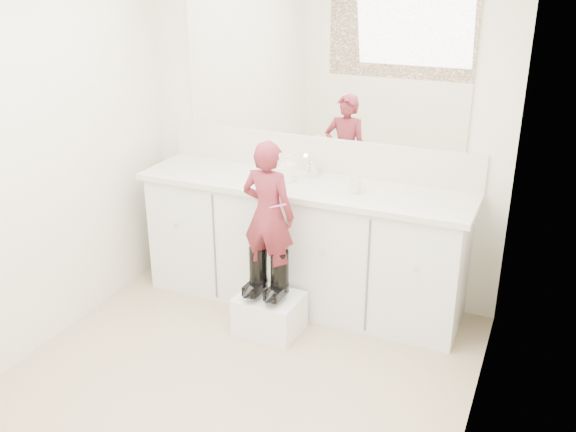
% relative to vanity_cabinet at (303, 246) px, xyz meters
% --- Properties ---
extents(floor, '(3.00, 3.00, 0.00)m').
position_rel_vanity_cabinet_xyz_m(floor, '(0.00, -1.23, -0.42)').
color(floor, '#967F62').
rests_on(floor, ground).
extents(wall_back, '(2.60, 0.00, 2.60)m').
position_rel_vanity_cabinet_xyz_m(wall_back, '(0.00, 0.27, 0.77)').
color(wall_back, beige).
rests_on(wall_back, floor).
extents(wall_left, '(0.00, 3.00, 3.00)m').
position_rel_vanity_cabinet_xyz_m(wall_left, '(-1.30, -1.23, 0.78)').
color(wall_left, beige).
rests_on(wall_left, floor).
extents(wall_right, '(0.00, 3.00, 3.00)m').
position_rel_vanity_cabinet_xyz_m(wall_right, '(1.30, -1.23, 0.78)').
color(wall_right, beige).
rests_on(wall_right, floor).
extents(vanity_cabinet, '(2.20, 0.55, 0.85)m').
position_rel_vanity_cabinet_xyz_m(vanity_cabinet, '(0.00, 0.00, 0.00)').
color(vanity_cabinet, silver).
rests_on(vanity_cabinet, floor).
extents(countertop, '(2.28, 0.58, 0.04)m').
position_rel_vanity_cabinet_xyz_m(countertop, '(0.00, -0.01, 0.45)').
color(countertop, beige).
rests_on(countertop, vanity_cabinet).
extents(backsplash, '(2.28, 0.03, 0.25)m').
position_rel_vanity_cabinet_xyz_m(backsplash, '(0.00, 0.26, 0.59)').
color(backsplash, beige).
rests_on(backsplash, countertop).
extents(mirror, '(2.00, 0.02, 1.00)m').
position_rel_vanity_cabinet_xyz_m(mirror, '(0.00, 0.26, 1.22)').
color(mirror, white).
rests_on(mirror, wall_back).
extents(faucet, '(0.08, 0.08, 0.10)m').
position_rel_vanity_cabinet_xyz_m(faucet, '(0.00, 0.15, 0.52)').
color(faucet, silver).
rests_on(faucet, countertop).
extents(cup, '(0.10, 0.10, 0.09)m').
position_rel_vanity_cabinet_xyz_m(cup, '(0.37, -0.05, 0.51)').
color(cup, beige).
rests_on(cup, countertop).
extents(soap_bottle, '(0.10, 0.10, 0.18)m').
position_rel_vanity_cabinet_xyz_m(soap_bottle, '(-0.11, -0.01, 0.56)').
color(soap_bottle, white).
rests_on(soap_bottle, countertop).
extents(step_stool, '(0.41, 0.35, 0.26)m').
position_rel_vanity_cabinet_xyz_m(step_stool, '(-0.04, -0.48, -0.30)').
color(step_stool, white).
rests_on(step_stool, floor).
extents(boot_left, '(0.13, 0.23, 0.33)m').
position_rel_vanity_cabinet_xyz_m(boot_left, '(-0.12, -0.48, -0.00)').
color(boot_left, black).
rests_on(boot_left, step_stool).
extents(boot_right, '(0.13, 0.23, 0.33)m').
position_rel_vanity_cabinet_xyz_m(boot_right, '(0.03, -0.48, -0.00)').
color(boot_right, black).
rests_on(boot_right, step_stool).
extents(toddler, '(0.35, 0.24, 0.94)m').
position_rel_vanity_cabinet_xyz_m(toddler, '(-0.04, -0.48, 0.40)').
color(toddler, '#AE3543').
rests_on(toddler, step_stool).
extents(toothbrush, '(0.14, 0.02, 0.06)m').
position_rel_vanity_cabinet_xyz_m(toothbrush, '(0.03, -0.52, 0.48)').
color(toothbrush, pink).
rests_on(toothbrush, toddler).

